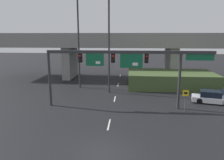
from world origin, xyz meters
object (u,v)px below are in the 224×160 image
parked_sedan_near_right (211,97)px  highway_light_pole_far (109,43)px  signal_gantry (124,61)px  speed_limit_sign (185,97)px  highway_light_pole_near (78,37)px

parked_sedan_near_right → highway_light_pole_far: bearing=176.3°
signal_gantry → speed_limit_sign: signal_gantry is taller
highway_light_pole_near → speed_limit_sign: bearing=-36.3°
speed_limit_sign → highway_light_pole_far: bearing=140.0°
parked_sedan_near_right → speed_limit_sign: bearing=-125.4°
speed_limit_sign → highway_light_pole_far: highway_light_pole_far is taller
signal_gantry → parked_sedan_near_right: bearing=13.2°
signal_gantry → highway_light_pole_near: size_ratio=1.23×
highway_light_pole_far → parked_sedan_near_right: 14.04m
speed_limit_sign → highway_light_pole_near: size_ratio=0.16×
signal_gantry → highway_light_pole_near: highway_light_pole_near is taller
highway_light_pole_near → signal_gantry: bearing=-52.0°
highway_light_pole_near → highway_light_pole_far: 5.28m
highway_light_pole_near → highway_light_pole_far: size_ratio=1.13×
highway_light_pole_far → signal_gantry: bearing=-70.9°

